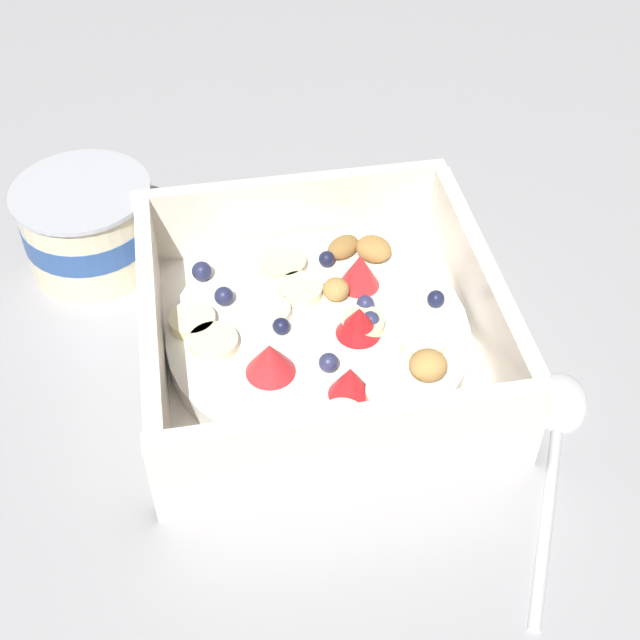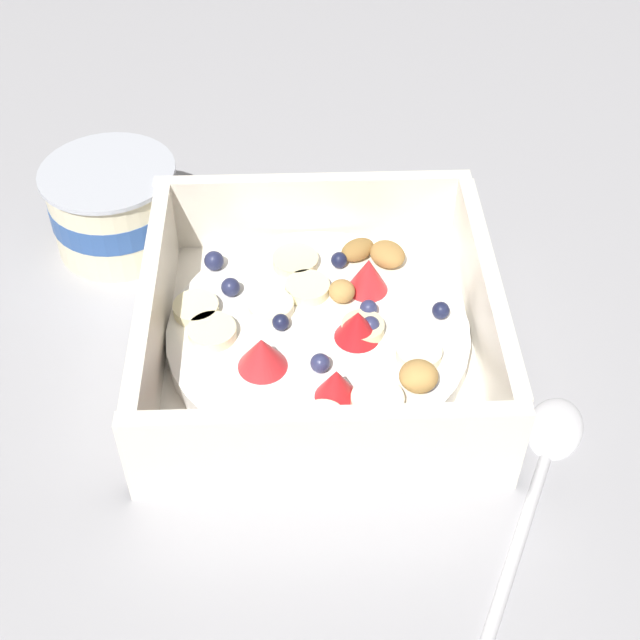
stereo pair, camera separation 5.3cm
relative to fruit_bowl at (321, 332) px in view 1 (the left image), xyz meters
name	(u,v)px [view 1 (the left image)]	position (x,y,z in m)	size (l,w,h in m)	color
ground_plane	(314,336)	(0.00, 0.02, -0.02)	(2.40, 2.40, 0.00)	#9E9EA3
fruit_bowl	(321,332)	(0.00, 0.00, 0.00)	(0.21, 0.21, 0.06)	white
spoon	(558,432)	(0.12, -0.09, -0.02)	(0.09, 0.16, 0.01)	silver
yogurt_cup	(88,226)	(-0.14, 0.11, 0.01)	(0.09, 0.09, 0.06)	beige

